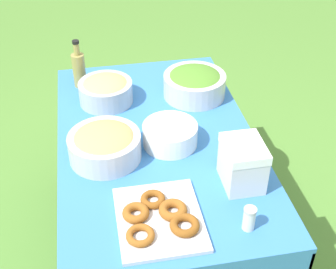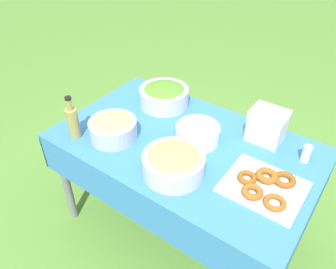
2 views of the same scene
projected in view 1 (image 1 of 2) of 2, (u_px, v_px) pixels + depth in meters
ground_plane at (159, 245)px, 2.53m from camera, size 14.00×14.00×0.00m
picnic_table at (157, 155)px, 2.15m from camera, size 1.43×0.87×0.72m
salad_bowl at (195, 83)px, 2.34m from camera, size 0.31×0.31×0.14m
pasta_bowl at (106, 90)px, 2.30m from camera, size 0.26×0.26×0.13m
donut_platter at (159, 218)px, 1.68m from camera, size 0.36×0.31×0.05m
plate_stack at (170, 135)px, 2.03m from camera, size 0.24×0.24×0.10m
olive_oil_bottle at (79, 68)px, 2.40m from camera, size 0.07×0.07×0.26m
bread_bowl at (105, 144)px, 1.95m from camera, size 0.31×0.31×0.13m
cooler_box at (243, 164)px, 1.81m from camera, size 0.19×0.15×0.19m
salt_shaker at (249, 218)px, 1.64m from camera, size 0.05×0.05×0.10m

